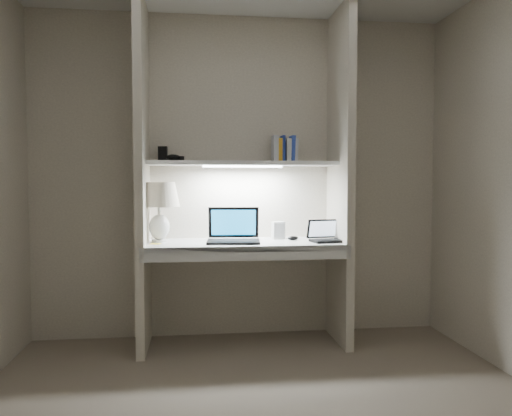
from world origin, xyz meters
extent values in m
cube|color=beige|center=(0.00, 1.50, 1.25)|extent=(3.20, 0.01, 2.50)
cube|color=beige|center=(-0.73, 1.23, 1.25)|extent=(0.06, 0.55, 2.50)
cube|color=beige|center=(0.73, 1.23, 1.25)|extent=(0.06, 0.55, 2.50)
cube|color=white|center=(0.00, 1.23, 0.75)|extent=(1.40, 0.55, 0.04)
cube|color=silver|center=(0.00, 0.96, 0.72)|extent=(1.46, 0.03, 0.10)
cube|color=silver|center=(0.00, 1.32, 1.35)|extent=(1.40, 0.36, 0.03)
cube|color=white|center=(0.00, 1.32, 1.33)|extent=(0.60, 0.04, 0.02)
cylinder|color=white|center=(-0.62, 1.28, 0.78)|extent=(0.11, 0.11, 0.02)
ellipsoid|color=white|center=(-0.62, 1.28, 0.88)|extent=(0.15, 0.15, 0.19)
cylinder|color=white|center=(-0.62, 1.28, 0.99)|extent=(0.02, 0.02, 0.08)
sphere|color=#FFD899|center=(-0.62, 1.28, 1.07)|extent=(0.04, 0.04, 0.04)
cube|color=black|center=(-0.08, 1.16, 0.78)|extent=(0.40, 0.29, 0.02)
cube|color=black|center=(-0.08, 1.16, 0.79)|extent=(0.34, 0.21, 0.00)
cube|color=black|center=(-0.07, 1.32, 0.91)|extent=(0.38, 0.10, 0.24)
cube|color=#1A94E4|center=(-0.07, 1.32, 0.91)|extent=(0.34, 0.08, 0.19)
cube|color=black|center=(0.62, 1.13, 0.78)|extent=(0.27, 0.21, 0.02)
cube|color=black|center=(0.62, 1.13, 0.79)|extent=(0.23, 0.15, 0.00)
cube|color=black|center=(0.60, 1.23, 0.86)|extent=(0.25, 0.09, 0.14)
cube|color=#ABBDD2|center=(0.60, 1.22, 0.86)|extent=(0.22, 0.07, 0.12)
cube|color=silver|center=(0.28, 1.38, 0.84)|extent=(0.10, 0.08, 0.13)
ellipsoid|color=black|center=(0.38, 1.26, 0.79)|extent=(0.11, 0.09, 0.03)
torus|color=black|center=(-0.01, 1.32, 0.78)|extent=(0.12, 0.12, 0.01)
cube|color=yellow|center=(-0.64, 1.16, 0.77)|extent=(0.09, 0.09, 0.00)
cube|color=silver|center=(0.42, 1.40, 1.45)|extent=(0.03, 0.13, 0.18)
cube|color=#2942A5|center=(0.39, 1.40, 1.47)|extent=(0.04, 0.13, 0.20)
cube|color=silver|center=(0.36, 1.40, 1.45)|extent=(0.04, 0.13, 0.18)
cube|color=navy|center=(0.32, 1.40, 1.47)|extent=(0.02, 0.13, 0.20)
cube|color=gold|center=(0.29, 1.40, 1.45)|extent=(0.03, 0.13, 0.18)
cube|color=silver|center=(0.26, 1.40, 1.47)|extent=(0.04, 0.13, 0.20)
cube|color=black|center=(-0.60, 1.42, 1.42)|extent=(0.07, 0.05, 0.11)
ellipsoid|color=black|center=(-0.51, 1.32, 1.39)|extent=(0.14, 0.12, 0.05)
camera|label=1|loc=(-0.36, -2.42, 1.21)|focal=35.00mm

